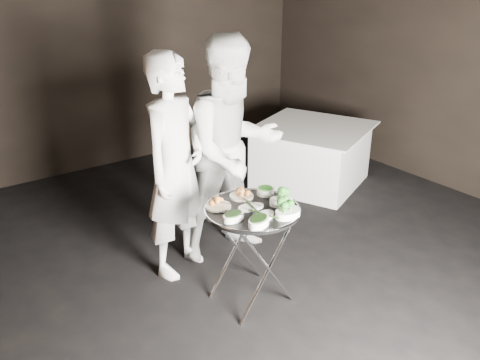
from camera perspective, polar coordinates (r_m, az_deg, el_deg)
floor at (r=4.06m, az=3.92°, el=-13.47°), size 6.00×7.00×0.05m
wall_back at (r=6.43m, az=-16.89°, el=14.18°), size 6.00×0.05×3.00m
tray_stand at (r=3.81m, az=1.34°, el=-7.96°), size 0.52×0.44×0.76m
serving_tray at (r=3.64m, az=1.39°, el=-3.36°), size 0.70×0.70×0.04m
potato_plate_a at (r=3.65m, az=-2.46°, el=-2.68°), size 0.18×0.18×0.07m
potato_plate_b at (r=3.80m, az=0.16°, el=-1.56°), size 0.18×0.18×0.07m
greens_bowl at (r=3.85m, az=2.89°, el=-1.13°), size 0.13×0.13×0.08m
asparagus_plate_a at (r=3.63m, az=1.23°, el=-2.97°), size 0.21×0.15×0.04m
asparagus_plate_b at (r=3.51m, az=2.69°, el=-3.98°), size 0.22×0.17×0.04m
spinach_bowl_a at (r=3.47m, az=-0.74°, el=-4.03°), size 0.18×0.13×0.07m
spinach_bowl_b at (r=3.40m, az=2.12°, el=-4.57°), size 0.22×0.19×0.08m
broccoli_bowl_a at (r=3.70m, az=4.65°, el=-2.25°), size 0.20×0.17×0.07m
broccoli_bowl_b at (r=3.53m, az=5.40°, el=-3.55°), size 0.20×0.15×0.08m
serving_utensils at (r=3.68m, az=0.96°, el=-2.11°), size 0.57×0.41×0.01m
waiter_left at (r=4.04m, az=-7.23°, el=1.40°), size 0.79×0.67×1.82m
waiter_right at (r=4.27m, az=-0.70°, el=3.41°), size 0.99×0.80×1.91m
dining_table at (r=5.95m, az=7.98°, el=2.79°), size 1.21×1.21×0.69m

